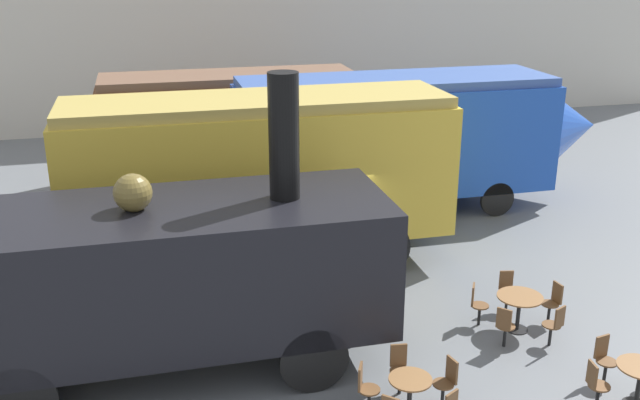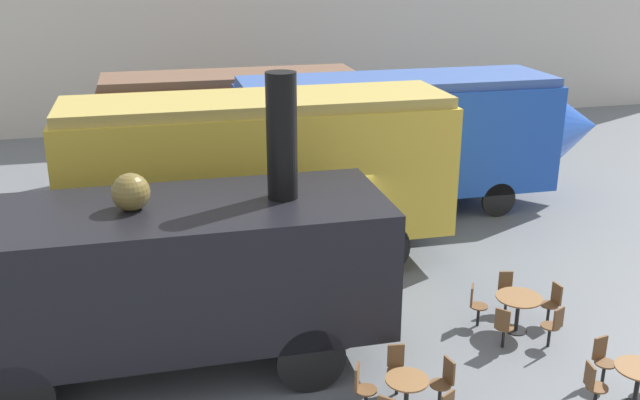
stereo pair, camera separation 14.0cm
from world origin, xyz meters
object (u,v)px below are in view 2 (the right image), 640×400
Objects in this scene: visitor_person at (387,286)px; streamlined_locomotive at (423,133)px; passenger_coach_wooden at (232,116)px; steam_locomotive at (163,269)px; cafe_chair_0 at (475,302)px; passenger_coach_vintage at (259,168)px; cafe_table_mid at (407,390)px; cafe_table_near at (518,304)px; cafe_table_far at (639,377)px.

streamlined_locomotive is at bearing 63.72° from visitor_person.
steam_locomotive is at bearing -102.86° from passenger_coach_wooden.
cafe_chair_0 is (6.03, 0.12, -1.45)m from steam_locomotive.
steam_locomotive is (-2.55, -11.19, -0.10)m from passenger_coach_wooden.
cafe_chair_0 is (3.71, -3.84, -1.94)m from passenger_coach_vintage.
steam_locomotive is 10.83× the size of cafe_table_mid.
cafe_table_far reaches higher than cafe_table_near.
cafe_table_far is 3.45m from cafe_chair_0.
visitor_person is at bearing 6.76° from steam_locomotive.
cafe_table_mid is 0.91× the size of cafe_table_far.
cafe_table_near is at bearing 34.37° from cafe_table_mid.
visitor_person is at bearing -60.43° from passenger_coach_vintage.
streamlined_locomotive is 12.05× the size of cafe_table_near.
steam_locomotive is 6.89m from cafe_table_near.
streamlined_locomotive reaches higher than visitor_person.
cafe_chair_0 is (3.48, -11.07, -1.55)m from passenger_coach_wooden.
cafe_table_near is 2.60m from visitor_person.
passenger_coach_vintage reaches higher than visitor_person.
steam_locomotive reaches higher than cafe_chair_0.
steam_locomotive is 4.45m from visitor_person.
passenger_coach_wooden is 11.32× the size of cafe_table_mid.
passenger_coach_vintage is at bearing 119.57° from visitor_person.
passenger_coach_wooden is at bearing 108.97° from cafe_table_far.
visitor_person is (0.63, 2.90, 0.36)m from cafe_table_mid.
passenger_coach_vintage is at bearing 59.64° from steam_locomotive.
passenger_coach_vintage is at bearing -91.84° from passenger_coach_wooden.
streamlined_locomotive is at bearing 67.76° from cafe_table_mid.
cafe_table_mid is 0.83× the size of cafe_chair_0.
steam_locomotive is 8.15m from cafe_table_far.
steam_locomotive is 9.84× the size of cafe_table_far.
visitor_person is (-2.46, 0.79, 0.29)m from cafe_table_near.
passenger_coach_wooden is 0.76× the size of streamlined_locomotive.
cafe_table_near is at bearing -17.67° from visitor_person.
cafe_chair_0 is 0.53× the size of visitor_person.
cafe_table_mid is 2.99m from visitor_person.
cafe_chair_0 is at bearing -46.01° from passenger_coach_vintage.
visitor_person is at bearing 131.81° from cafe_table_far.
streamlined_locomotive is at bearing 107.15° from cafe_chair_0.
cafe_table_near is (4.43, -4.24, -1.85)m from passenger_coach_vintage.
passenger_coach_wooden is at bearing 88.16° from passenger_coach_vintage.
cafe_table_far is (3.79, -0.62, 0.05)m from cafe_table_mid.
cafe_table_near is at bearing -43.79° from passenger_coach_vintage.
streamlined_locomotive is 10.33m from cafe_table_mid.
cafe_table_mid is at bearing -102.29° from visitor_person.
passenger_coach_wooden is 6.47m from streamlined_locomotive.
passenger_coach_vintage reaches higher than cafe_table_far.
cafe_table_mid is at bearing -104.14° from cafe_chair_0.
cafe_chair_0 is (-1.41, 3.14, -0.07)m from cafe_table_far.
cafe_chair_0 is (-1.48, -6.91, -1.70)m from streamlined_locomotive.
passenger_coach_wooden is at bearing 110.10° from cafe_table_near.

